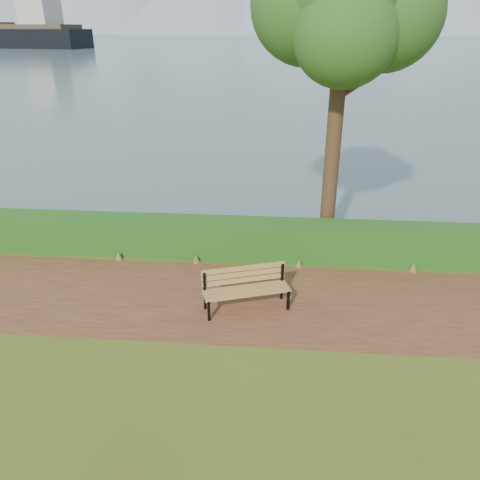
{
  "coord_description": "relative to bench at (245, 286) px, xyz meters",
  "views": [
    {
      "loc": [
        1.0,
        -8.82,
        5.71
      ],
      "look_at": [
        0.13,
        1.2,
        1.1
      ],
      "focal_mm": 35.0,
      "sensor_mm": 36.0,
      "label": 1
    }
  ],
  "objects": [
    {
      "name": "bench",
      "position": [
        0.0,
        0.0,
        0.0
      ],
      "size": [
        1.96,
        1.13,
        0.95
      ],
      "rotation": [
        0.0,
        0.0,
        0.33
      ],
      "color": "black",
      "rests_on": "ground"
    },
    {
      "name": "ground",
      "position": [
        -0.36,
        -0.03,
        -0.55
      ],
      "size": [
        140.0,
        140.0,
        0.0
      ],
      "primitive_type": "plane",
      "color": "#485418",
      "rests_on": "ground"
    },
    {
      "name": "water",
      "position": [
        -0.36,
        259.97,
        -0.54
      ],
      "size": [
        700.0,
        510.0,
        0.0
      ],
      "primitive_type": "cube",
      "color": "#3F5965",
      "rests_on": "ground"
    },
    {
      "name": "hedge",
      "position": [
        -0.36,
        2.57,
        -0.05
      ],
      "size": [
        32.0,
        0.85,
        1.0
      ],
      "primitive_type": "cube",
      "color": "#1F4E16",
      "rests_on": "ground"
    },
    {
      "name": "path",
      "position": [
        -0.36,
        0.27,
        -0.54
      ],
      "size": [
        40.0,
        3.4,
        0.01
      ],
      "primitive_type": "cube",
      "color": "#522A1C",
      "rests_on": "ground"
    }
  ]
}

